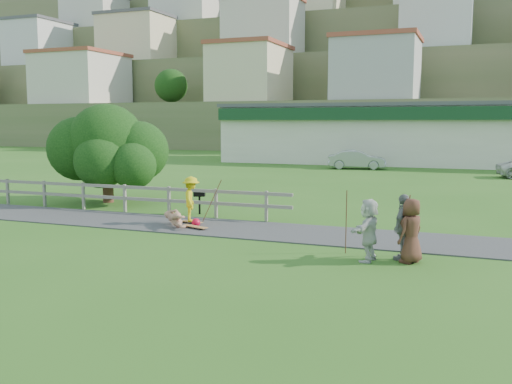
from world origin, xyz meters
TOP-DOWN VIEW (x-y plane):
  - ground at (0.00, 0.00)m, footprint 260.00×260.00m
  - path at (0.00, 1.50)m, footprint 34.00×3.00m
  - fence at (-4.62, 3.30)m, footprint 15.05×0.10m
  - strip_mall at (4.00, 34.94)m, footprint 32.50×10.75m
  - hillside at (0.00, 91.31)m, footprint 220.00×67.00m
  - skater_rider at (-0.23, 1.76)m, footprint 0.98×1.18m
  - skater_fallen at (-0.47, 1.04)m, footprint 1.54×1.51m
  - spectator_b at (7.30, -0.82)m, footprint 0.71×1.09m
  - spectator_c at (7.52, -1.10)m, footprint 0.85×0.96m
  - spectator_d at (6.48, -1.31)m, footprint 0.71×1.57m
  - car_silver at (0.59, 27.20)m, footprint 4.51×2.28m
  - tree at (-6.25, 5.35)m, footprint 5.43×5.43m
  - bbq at (-0.97, 3.87)m, footprint 0.51×0.44m
  - longboard_rider at (-0.23, 1.76)m, footprint 0.88×0.37m
  - longboard_fallen at (0.33, 0.94)m, footprint 1.01×0.55m
  - helmet at (0.13, 1.39)m, footprint 0.30×0.30m
  - pole_rider at (0.37, 2.16)m, footprint 0.03×0.03m
  - pole_spec_left at (5.75, -0.65)m, footprint 0.03×0.03m
  - pole_spec_right at (7.30, -0.44)m, footprint 0.03×0.03m

SIDE VIEW (x-z plane):
  - ground at x=0.00m, z-range 0.00..0.00m
  - path at x=0.00m, z-range 0.00..0.04m
  - longboard_rider at x=-0.23m, z-range 0.00..0.09m
  - longboard_fallen at x=0.33m, z-range 0.00..0.11m
  - helmet at x=0.13m, z-range 0.00..0.30m
  - skater_fallen at x=-0.47m, z-range 0.00..0.64m
  - bbq at x=-0.97m, z-range 0.00..0.92m
  - car_silver at x=0.59m, z-range 0.00..1.42m
  - fence at x=-4.62m, z-range 0.17..1.27m
  - skater_rider at x=-0.23m, z-range 0.00..1.59m
  - spectator_d at x=6.48m, z-range 0.00..1.63m
  - spectator_c at x=7.52m, z-range 0.00..1.66m
  - pole_spec_right at x=7.30m, z-range 0.00..1.68m
  - spectator_b at x=7.30m, z-range 0.00..1.73m
  - pole_spec_left at x=5.75m, z-range 0.00..1.74m
  - pole_rider at x=0.37m, z-range 0.00..1.75m
  - tree at x=-6.25m, z-range 0.00..3.34m
  - strip_mall at x=4.00m, z-range 0.03..5.13m
  - hillside at x=0.00m, z-range -9.34..38.16m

